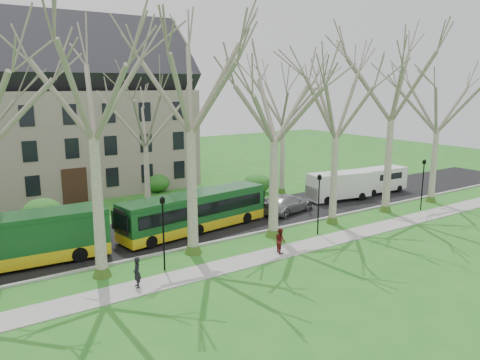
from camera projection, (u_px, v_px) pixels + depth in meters
name	position (u px, v px, depth m)	size (l,w,h in m)	color
ground	(241.00, 246.00, 31.20)	(120.00, 120.00, 0.00)	#247020
sidewalk	(263.00, 257.00, 29.16)	(70.00, 2.00, 0.06)	gray
road	(201.00, 225.00, 35.67)	(80.00, 8.00, 0.06)	black
curb	(229.00, 239.00, 32.41)	(80.00, 0.25, 0.14)	#A5A39E
building	(54.00, 111.00, 45.83)	(26.50, 12.20, 16.00)	gray
tree_row_verge	(238.00, 141.00, 30.04)	(49.00, 7.00, 14.00)	gray
tree_row_far	(152.00, 141.00, 38.22)	(33.00, 7.00, 12.00)	gray
lamp_row	(250.00, 212.00, 29.87)	(36.22, 0.22, 4.30)	black
hedges	(104.00, 199.00, 39.84)	(30.60, 8.60, 2.00)	#1C6421
bus_follow	(195.00, 212.00, 33.98)	(11.59, 2.42, 2.90)	#14481F
sedan	(287.00, 203.00, 39.03)	(2.16, 5.32, 1.54)	#9F9EA2
van_a	(339.00, 186.00, 43.14)	(5.88, 2.14, 2.57)	silver
van_b	(379.00, 180.00, 46.13)	(5.63, 2.05, 2.46)	silver
pedestrian_a	(137.00, 272.00, 24.56)	(0.60, 0.39, 1.64)	black
pedestrian_b	(280.00, 240.00, 29.67)	(0.78, 0.61, 1.60)	maroon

